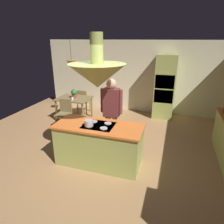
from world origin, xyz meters
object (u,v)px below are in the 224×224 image
(oven_tower, at_px, (165,87))
(dining_table, at_px, (74,101))
(chair_by_back_wall, at_px, (83,100))
(cup_on_table, at_px, (72,98))
(kitchen_island, at_px, (99,144))
(person_at_island, at_px, (111,110))
(potted_plant_on_table, at_px, (74,93))
(cooking_pot_on_cooktop, at_px, (89,123))
(chair_facing_island, at_px, (64,112))

(oven_tower, distance_m, dining_table, 3.05)
(chair_by_back_wall, relative_size, cup_on_table, 9.67)
(kitchen_island, bearing_deg, chair_by_back_wall, 121.85)
(kitchen_island, height_order, dining_table, kitchen_island)
(oven_tower, distance_m, cup_on_table, 3.07)
(person_at_island, xyz_separation_m, potted_plant_on_table, (-1.73, 1.41, -0.09))
(cooking_pot_on_cooktop, bearing_deg, oven_tower, 69.52)
(dining_table, xyz_separation_m, cup_on_table, (0.06, -0.21, 0.15))
(dining_table, height_order, chair_facing_island, chair_facing_island)
(person_at_island, height_order, chair_facing_island, person_at_island)
(oven_tower, height_order, chair_facing_island, oven_tower)
(oven_tower, distance_m, potted_plant_on_table, 3.01)
(dining_table, height_order, cooking_pot_on_cooktop, cooking_pot_on_cooktop)
(kitchen_island, distance_m, cooking_pot_on_cooktop, 0.57)
(kitchen_island, xyz_separation_m, dining_table, (-1.70, 2.10, 0.20))
(kitchen_island, relative_size, oven_tower, 0.87)
(cooking_pot_on_cooktop, bearing_deg, potted_plant_on_table, 124.31)
(oven_tower, height_order, cup_on_table, oven_tower)
(dining_table, relative_size, person_at_island, 0.60)
(cooking_pot_on_cooktop, bearing_deg, dining_table, 124.63)
(oven_tower, xyz_separation_m, dining_table, (-2.80, -1.14, -0.41))
(cup_on_table, bearing_deg, cooking_pot_on_cooktop, -53.79)
(kitchen_island, xyz_separation_m, oven_tower, (1.10, 3.24, 0.60))
(chair_facing_island, distance_m, chair_by_back_wall, 1.27)
(kitchen_island, height_order, person_at_island, person_at_island)
(kitchen_island, relative_size, potted_plant_on_table, 6.18)
(potted_plant_on_table, bearing_deg, oven_tower, 22.82)
(cup_on_table, bearing_deg, chair_by_back_wall, 94.01)
(dining_table, relative_size, cup_on_table, 11.82)
(chair_facing_island, relative_size, cup_on_table, 9.67)
(potted_plant_on_table, bearing_deg, person_at_island, -39.12)
(chair_by_back_wall, relative_size, potted_plant_on_table, 2.90)
(kitchen_island, height_order, chair_facing_island, kitchen_island)
(dining_table, height_order, person_at_island, person_at_island)
(chair_by_back_wall, bearing_deg, cup_on_table, 94.01)
(oven_tower, bearing_deg, potted_plant_on_table, -157.18)
(oven_tower, relative_size, potted_plant_on_table, 7.08)
(kitchen_island, distance_m, cup_on_table, 2.53)
(chair_facing_island, bearing_deg, cooking_pot_on_cooktop, -45.97)
(cooking_pot_on_cooktop, bearing_deg, cup_on_table, 126.21)
(potted_plant_on_table, xyz_separation_m, cooking_pot_on_cooktop, (1.51, -2.21, 0.06))
(chair_by_back_wall, xyz_separation_m, cup_on_table, (0.06, -0.84, 0.30))
(oven_tower, relative_size, cup_on_table, 23.61)
(cup_on_table, bearing_deg, dining_table, 105.92)
(kitchen_island, xyz_separation_m, chair_facing_island, (-1.70, 1.46, 0.04))
(kitchen_island, distance_m, dining_table, 2.71)
(chair_by_back_wall, height_order, potted_plant_on_table, potted_plant_on_table)
(dining_table, height_order, cup_on_table, cup_on_table)
(kitchen_island, height_order, cup_on_table, kitchen_island)
(person_at_island, distance_m, chair_facing_island, 2.00)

